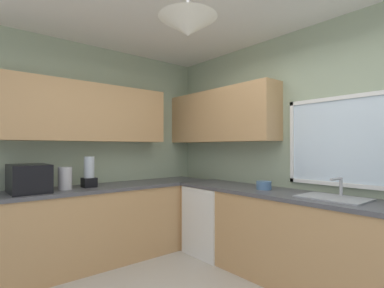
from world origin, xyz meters
The scene contains 9 objects.
room_shell centered at (-0.84, 0.55, 1.88)m, with size 4.22×3.42×2.75m.
counter_run_left centered at (-1.74, 0.00, 0.46)m, with size 0.65×3.03×0.91m.
counter_run_back centered at (0.21, 1.34, 0.46)m, with size 3.31×0.65×0.91m.
dishwasher centered at (-1.08, 1.31, 0.43)m, with size 0.60×0.60×0.86m, color white.
microwave centered at (-1.74, -0.72, 1.05)m, with size 0.48×0.36×0.29m, color black.
kettle centered at (-1.72, -0.36, 1.03)m, with size 0.15×0.15×0.25m, color #B7B7BC.
sink_assembly centered at (0.45, 1.35, 0.92)m, with size 0.58×0.40×0.19m.
bowl centered at (-0.32, 1.34, 0.95)m, with size 0.16×0.16×0.09m, color #4C7099.
blender_appliance centered at (-1.74, -0.09, 1.07)m, with size 0.15×0.15×0.36m.
Camera 1 is at (1.68, -1.35, 1.38)m, focal length 27.38 mm.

